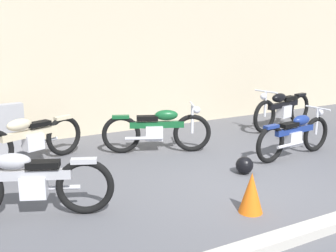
# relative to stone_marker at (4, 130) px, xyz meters

# --- Properties ---
(ground_plane) EXTENTS (40.00, 40.00, 0.00)m
(ground_plane) POSITION_rel_stone_marker_xyz_m (3.03, -3.50, -0.49)
(ground_plane) COLOR #56565B
(building_wall) EXTENTS (18.00, 0.30, 3.55)m
(building_wall) POSITION_rel_stone_marker_xyz_m (3.03, 0.76, 1.29)
(building_wall) COLOR beige
(building_wall) RESTS_ON ground_plane
(curb_strip) EXTENTS (18.00, 0.24, 0.12)m
(curb_strip) POSITION_rel_stone_marker_xyz_m (3.03, -5.07, -0.43)
(curb_strip) COLOR #B7B2A8
(curb_strip) RESTS_ON ground_plane
(stone_marker) EXTENTS (0.74, 0.27, 0.98)m
(stone_marker) POSITION_rel_stone_marker_xyz_m (0.00, 0.00, 0.00)
(stone_marker) COLOR #9E9EA3
(stone_marker) RESTS_ON ground_plane
(helmet) EXTENTS (0.29, 0.29, 0.29)m
(helmet) POSITION_rel_stone_marker_xyz_m (3.33, -3.05, -0.34)
(helmet) COLOR black
(helmet) RESTS_ON ground_plane
(traffic_cone) EXTENTS (0.32, 0.32, 0.55)m
(traffic_cone) POSITION_rel_stone_marker_xyz_m (2.46, -4.25, -0.21)
(traffic_cone) COLOR orange
(traffic_cone) RESTS_ON ground_plane
(motorcycle_green) EXTENTS (1.98, 1.03, 0.95)m
(motorcycle_green) POSITION_rel_stone_marker_xyz_m (2.62, -1.28, -0.03)
(motorcycle_green) COLOR black
(motorcycle_green) RESTS_ON ground_plane
(motorcycle_silver) EXTENTS (2.00, 1.02, 0.96)m
(motorcycle_silver) POSITION_rel_stone_marker_xyz_m (-0.11, -2.97, -0.03)
(motorcycle_silver) COLOR black
(motorcycle_silver) RESTS_ON ground_plane
(motorcycle_blue) EXTENTS (1.97, 0.55, 0.88)m
(motorcycle_blue) POSITION_rel_stone_marker_xyz_m (4.74, -2.75, -0.06)
(motorcycle_blue) COLOR black
(motorcycle_blue) RESTS_ON ground_plane
(motorcycle_cream) EXTENTS (2.05, 0.96, 0.97)m
(motorcycle_cream) POSITION_rel_stone_marker_xyz_m (0.30, -0.83, -0.02)
(motorcycle_cream) COLOR black
(motorcycle_cream) RESTS_ON ground_plane
(motorcycle_black) EXTENTS (2.17, 0.73, 0.98)m
(motorcycle_black) POSITION_rel_stone_marker_xyz_m (6.17, -0.95, -0.01)
(motorcycle_black) COLOR black
(motorcycle_black) RESTS_ON ground_plane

